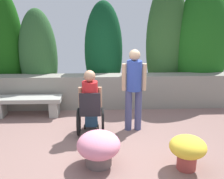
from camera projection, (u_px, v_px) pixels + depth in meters
name	position (u px, v px, depth m)	size (l,w,h in m)	color
ground_plane	(109.00, 144.00, 5.09)	(10.88, 10.88, 0.00)	#7D5F59
stone_retaining_wall	(106.00, 91.00, 6.84)	(6.49, 0.41, 0.84)	gray
hedge_backdrop	(131.00, 47.00, 7.13)	(6.33, 1.04, 3.18)	#154C0F
stone_bench	(27.00, 103.00, 6.32)	(1.62, 0.43, 0.46)	gray
person_in_wheelchair	(90.00, 105.00, 5.32)	(0.53, 0.66, 1.33)	black
person_standing_companion	(134.00, 85.00, 5.41)	(0.49, 0.30, 1.68)	#434773
flower_pot_purple_near	(99.00, 147.00, 4.33)	(0.70, 0.70, 0.57)	#635453
flower_pot_red_accent	(188.00, 149.00, 4.22)	(0.58, 0.58, 0.55)	#A3403A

